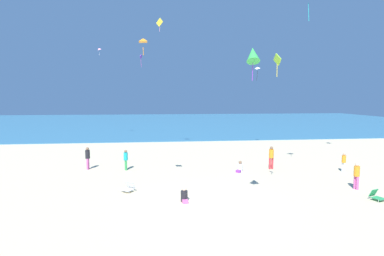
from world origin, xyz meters
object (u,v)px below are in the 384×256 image
person_2 (344,161)px  kite_white (257,68)px  kite_pink (99,49)px  beach_chair_near_camera (376,196)px  person_5 (357,174)px  beach_chair_far_right (129,187)px  person_4 (126,158)px  kite_orange (143,40)px  kite_lime (277,60)px  person_0 (88,157)px  kite_green (253,54)px  kite_yellow (160,23)px  person_3 (184,196)px  person_6 (271,156)px  person_1 (240,168)px  kite_purple (141,57)px

person_2 → kite_white: 13.21m
kite_pink → beach_chair_near_camera: bearing=-54.1°
person_5 → kite_pink: size_ratio=1.55×
beach_chair_far_right → person_4: 5.30m
kite_orange → kite_lime: kite_orange is taller
person_0 → kite_green: (9.39, -9.96, 6.23)m
person_4 → person_5: (13.94, -6.25, 0.05)m
kite_orange → kite_yellow: kite_yellow is taller
kite_orange → person_3: bearing=-41.4°
person_6 → kite_pink: bearing=40.0°
beach_chair_far_right → person_6: (10.12, 4.31, 0.75)m
beach_chair_near_camera → person_5: size_ratio=0.49×
kite_pink → kite_white: bearing=-29.8°
kite_white → kite_yellow: size_ratio=1.17×
person_1 → kite_purple: kite_purple is taller
person_0 → kite_purple: 19.79m
person_2 → person_0: bearing=149.6°
person_0 → person_4: 2.90m
person_5 → person_4: bearing=140.5°
person_2 → person_5: size_ratio=0.88×
beach_chair_far_right → person_0: person_0 is taller
kite_green → kite_orange: (-4.84, 4.09, 1.27)m
kite_green → kite_white: 18.50m
kite_lime → kite_green: bearing=-131.8°
kite_orange → person_6: bearing=25.9°
person_0 → person_3: bearing=-45.0°
kite_white → kite_lime: kite_white is taller
person_2 → kite_pink: size_ratio=1.36×
kite_orange → kite_purple: size_ratio=0.57×
kite_pink → kite_purple: (5.41, -0.64, -1.09)m
person_1 → person_4: size_ratio=0.53×
kite_lime → kite_purple: (-8.32, 24.74, 3.31)m
kite_green → kite_white: kite_white is taller
beach_chair_near_camera → person_6: person_6 is taller
beach_chair_far_right → person_6: 11.02m
person_0 → kite_pink: kite_pink is taller
person_0 → kite_lime: bearing=-29.8°
person_0 → person_1: 11.33m
person_5 → kite_green: (-7.41, -3.19, 6.27)m
beach_chair_near_camera → beach_chair_far_right: bearing=-121.4°
kite_pink → kite_purple: kite_pink is taller
beach_chair_near_camera → person_2: 6.05m
person_6 → kite_orange: bearing=115.9°
person_3 → person_0: bearing=-145.2°
kite_yellow → kite_purple: 11.48m
person_3 → person_2: bearing=106.0°
kite_green → kite_white: size_ratio=1.05×
person_2 → kite_green: size_ratio=0.90×
person_4 → beach_chair_far_right: bearing=-102.5°
person_3 → kite_white: bearing=143.9°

